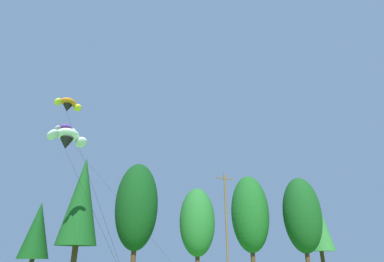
% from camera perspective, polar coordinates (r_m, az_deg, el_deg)
% --- Properties ---
extents(treeline_tree_d, '(3.61, 3.61, 9.11)m').
position_cam_1_polar(treeline_tree_d, '(45.57, -25.94, -15.63)').
color(treeline_tree_d, '#472D19').
rests_on(treeline_tree_d, ground_plane).
extents(treeline_tree_e, '(4.86, 4.86, 14.82)m').
position_cam_1_polar(treeline_tree_e, '(43.37, -19.16, -11.56)').
color(treeline_tree_e, '#472D19').
rests_on(treeline_tree_e, ground_plane).
extents(treeline_tree_f, '(5.98, 5.98, 15.48)m').
position_cam_1_polar(treeline_tree_f, '(47.09, -9.87, -13.05)').
color(treeline_tree_f, '#472D19').
rests_on(treeline_tree_f, ground_plane).
extents(treeline_tree_g, '(5.09, 5.09, 12.18)m').
position_cam_1_polar(treeline_tree_g, '(47.79, 0.94, -15.91)').
color(treeline_tree_g, '#472D19').
rests_on(treeline_tree_g, ground_plane).
extents(treeline_tree_h, '(5.80, 5.80, 14.81)m').
position_cam_1_polar(treeline_tree_h, '(51.96, 10.34, -14.30)').
color(treeline_tree_h, '#472D19').
rests_on(treeline_tree_h, ground_plane).
extents(treeline_tree_i, '(5.67, 5.67, 14.35)m').
position_cam_1_polar(treeline_tree_i, '(52.99, 19.09, -13.93)').
color(treeline_tree_i, '#472D19').
rests_on(treeline_tree_i, ground_plane).
extents(treeline_tree_j, '(4.68, 4.68, 14.00)m').
position_cam_1_polar(treeline_tree_j, '(62.32, 21.47, -14.60)').
color(treeline_tree_j, '#472D19').
rests_on(treeline_tree_j, ground_plane).
extents(utility_pole, '(2.20, 0.26, 12.36)m').
position_cam_1_polar(utility_pole, '(39.72, 6.17, -15.88)').
color(utility_pole, brown).
rests_on(utility_pole, ground_plane).
extents(parafoil_kite_high_white, '(4.78, 12.01, 10.37)m').
position_cam_1_polar(parafoil_kite_high_white, '(25.70, -21.42, -1.27)').
color(parafoil_kite_high_white, white).
extents(parafoil_kite_mid_purple, '(11.31, 15.95, 16.66)m').
position_cam_1_polar(parafoil_kite_mid_purple, '(43.42, -21.68, 0.19)').
color(parafoil_kite_mid_purple, purple).
extents(parafoil_kite_far_orange, '(5.29, 20.26, 16.97)m').
position_cam_1_polar(parafoil_kite_far_orange, '(36.01, -21.31, 4.37)').
color(parafoil_kite_far_orange, orange).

